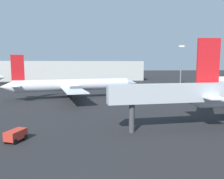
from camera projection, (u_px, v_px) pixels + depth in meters
airplane_distant at (73, 85)px, 55.18m from camera, size 34.53×28.59×10.84m
jet_bridge at (200, 93)px, 28.71m from camera, size 23.03×4.14×6.31m
baggage_cart at (16, 135)px, 24.15m from camera, size 2.14×2.72×1.30m
light_mast_right at (181, 62)px, 95.18m from camera, size 2.40×0.50×16.93m
terminal_building at (63, 71)px, 123.16m from camera, size 88.09×24.20×10.37m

